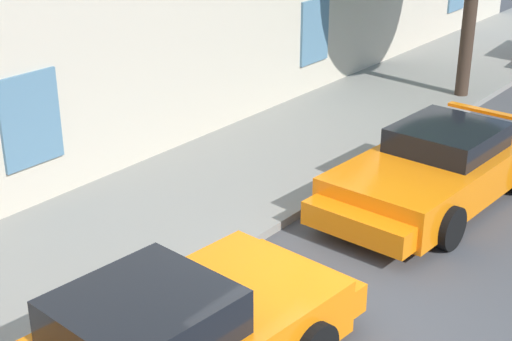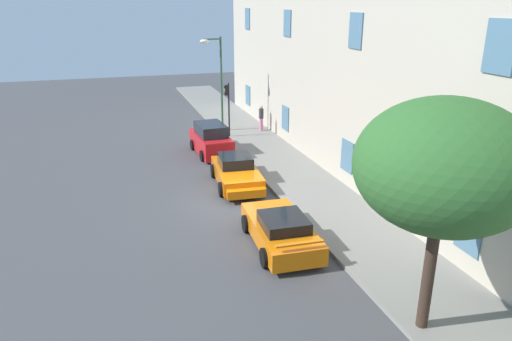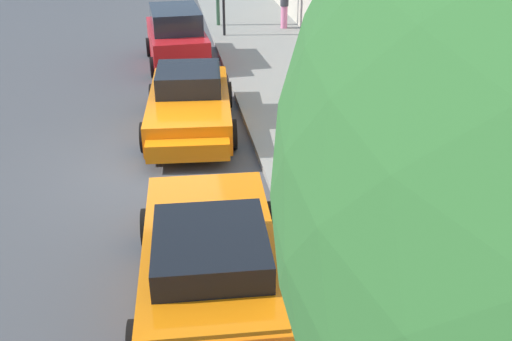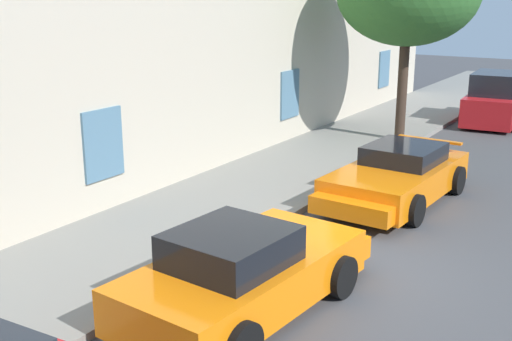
# 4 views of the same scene
# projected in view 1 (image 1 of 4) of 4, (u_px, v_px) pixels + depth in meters

# --- Properties ---
(ground_plane) EXTENTS (80.00, 80.00, 0.00)m
(ground_plane) POSITION_uv_depth(u_px,v_px,m) (326.00, 333.00, 9.34)
(ground_plane) COLOR #444447
(sidewalk) EXTENTS (60.00, 3.55, 0.14)m
(sidewalk) POSITION_uv_depth(u_px,v_px,m) (113.00, 238.00, 11.48)
(sidewalk) COLOR gray
(sidewalk) RESTS_ON ground
(sportscar_red_lead) EXTENTS (4.67, 2.39, 1.39)m
(sportscar_red_lead) POSITION_uv_depth(u_px,v_px,m) (178.00, 341.00, 8.16)
(sportscar_red_lead) COLOR orange
(sportscar_red_lead) RESTS_ON ground
(sportscar_yellow_flank) EXTENTS (4.79, 2.34, 1.28)m
(sportscar_yellow_flank) POSITION_uv_depth(u_px,v_px,m) (431.00, 172.00, 12.52)
(sportscar_yellow_flank) COLOR orange
(sportscar_yellow_flank) RESTS_ON ground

